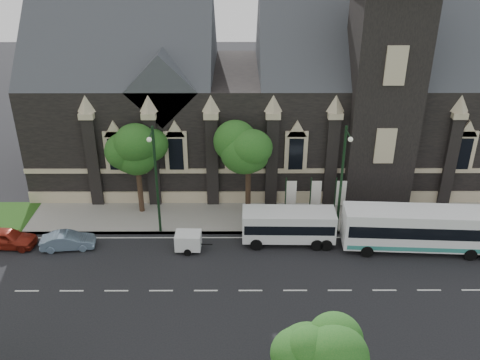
{
  "coord_description": "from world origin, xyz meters",
  "views": [
    {
      "loc": [
        2.21,
        -27.77,
        22.19
      ],
      "look_at": [
        2.31,
        6.0,
        5.3
      ],
      "focal_mm": 38.83,
      "sensor_mm": 36.0,
      "label": 1
    }
  ],
  "objects_px": {
    "street_lamp_mid": "(156,176)",
    "banner_flag_left": "(289,196)",
    "banner_flag_center": "(314,196)",
    "banner_flag_right": "(339,196)",
    "shuttle_bus": "(289,224)",
    "tree_walk_left": "(139,149)",
    "sedan": "(68,241)",
    "box_trailer": "(188,241)",
    "tour_coach": "(421,229)",
    "street_lamp_near": "(342,176)",
    "tree_park_east": "(323,338)",
    "tree_walk_right": "(251,148)",
    "car_far_red": "(7,238)"
  },
  "relations": [
    {
      "from": "tree_walk_left",
      "to": "street_lamp_near",
      "type": "height_order",
      "value": "street_lamp_near"
    },
    {
      "from": "tour_coach",
      "to": "shuttle_bus",
      "type": "xyz_separation_m",
      "value": [
        -9.73,
        1.03,
        -0.26
      ]
    },
    {
      "from": "tree_walk_right",
      "to": "street_lamp_mid",
      "type": "xyz_separation_m",
      "value": [
        -7.21,
        -3.62,
        -0.71
      ]
    },
    {
      "from": "tree_park_east",
      "to": "tree_walk_left",
      "type": "bearing_deg",
      "value": 120.87
    },
    {
      "from": "banner_flag_right",
      "to": "box_trailer",
      "type": "xyz_separation_m",
      "value": [
        -11.84,
        -4.19,
        -1.55
      ]
    },
    {
      "from": "tree_park_east",
      "to": "banner_flag_right",
      "type": "height_order",
      "value": "tree_park_east"
    },
    {
      "from": "banner_flag_left",
      "to": "shuttle_bus",
      "type": "relative_size",
      "value": 0.57
    },
    {
      "from": "tree_walk_left",
      "to": "car_far_red",
      "type": "distance_m",
      "value": 12.01
    },
    {
      "from": "tree_park_east",
      "to": "banner_flag_left",
      "type": "height_order",
      "value": "tree_park_east"
    },
    {
      "from": "banner_flag_center",
      "to": "banner_flag_right",
      "type": "xyz_separation_m",
      "value": [
        2.0,
        0.0,
        0.0
      ]
    },
    {
      "from": "banner_flag_center",
      "to": "banner_flag_right",
      "type": "bearing_deg",
      "value": 0.0
    },
    {
      "from": "street_lamp_near",
      "to": "banner_flag_right",
      "type": "distance_m",
      "value": 3.34
    },
    {
      "from": "tree_walk_left",
      "to": "banner_flag_left",
      "type": "distance_m",
      "value": 12.66
    },
    {
      "from": "street_lamp_mid",
      "to": "banner_flag_left",
      "type": "height_order",
      "value": "street_lamp_mid"
    },
    {
      "from": "tour_coach",
      "to": "street_lamp_near",
      "type": "bearing_deg",
      "value": 162.14
    },
    {
      "from": "tree_walk_right",
      "to": "shuttle_bus",
      "type": "distance_m",
      "value": 7.01
    },
    {
      "from": "tree_walk_left",
      "to": "banner_flag_center",
      "type": "xyz_separation_m",
      "value": [
        14.08,
        -1.7,
        -3.35
      ]
    },
    {
      "from": "banner_flag_left",
      "to": "tour_coach",
      "type": "xyz_separation_m",
      "value": [
        9.46,
        -4.13,
        -0.56
      ]
    },
    {
      "from": "tree_park_east",
      "to": "car_far_red",
      "type": "xyz_separation_m",
      "value": [
        -21.49,
        14.67,
        -3.88
      ]
    },
    {
      "from": "banner_flag_left",
      "to": "street_lamp_mid",
      "type": "bearing_deg",
      "value": -169.5
    },
    {
      "from": "street_lamp_mid",
      "to": "sedan",
      "type": "relative_size",
      "value": 2.27
    },
    {
      "from": "tree_park_east",
      "to": "banner_flag_left",
      "type": "distance_m",
      "value": 18.46
    },
    {
      "from": "street_lamp_mid",
      "to": "banner_flag_left",
      "type": "relative_size",
      "value": 2.25
    },
    {
      "from": "tree_park_east",
      "to": "tree_walk_left",
      "type": "distance_m",
      "value": 23.36
    },
    {
      "from": "tour_coach",
      "to": "box_trailer",
      "type": "distance_m",
      "value": 17.33
    },
    {
      "from": "tree_park_east",
      "to": "banner_flag_right",
      "type": "xyz_separation_m",
      "value": [
        4.11,
        18.32,
        -2.24
      ]
    },
    {
      "from": "street_lamp_near",
      "to": "banner_flag_center",
      "type": "relative_size",
      "value": 2.25
    },
    {
      "from": "banner_flag_right",
      "to": "box_trailer",
      "type": "height_order",
      "value": "banner_flag_right"
    },
    {
      "from": "street_lamp_near",
      "to": "box_trailer",
      "type": "height_order",
      "value": "street_lamp_near"
    },
    {
      "from": "tree_walk_right",
      "to": "tree_walk_left",
      "type": "xyz_separation_m",
      "value": [
        -9.01,
        -0.01,
        -0.08
      ]
    },
    {
      "from": "banner_flag_left",
      "to": "banner_flag_center",
      "type": "xyz_separation_m",
      "value": [
        2.0,
        0.0,
        0.0
      ]
    },
    {
      "from": "tree_walk_left",
      "to": "banner_flag_left",
      "type": "height_order",
      "value": "tree_walk_left"
    },
    {
      "from": "banner_flag_center",
      "to": "tree_park_east",
      "type": "bearing_deg",
      "value": -96.57
    },
    {
      "from": "banner_flag_right",
      "to": "tour_coach",
      "type": "relative_size",
      "value": 0.35
    },
    {
      "from": "street_lamp_mid",
      "to": "banner_flag_center",
      "type": "distance_m",
      "value": 12.73
    },
    {
      "from": "tree_walk_left",
      "to": "street_lamp_mid",
      "type": "distance_m",
      "value": 4.08
    },
    {
      "from": "street_lamp_near",
      "to": "tour_coach",
      "type": "height_order",
      "value": "street_lamp_near"
    },
    {
      "from": "banner_flag_center",
      "to": "sedan",
      "type": "distance_m",
      "value": 19.41
    },
    {
      "from": "street_lamp_near",
      "to": "banner_flag_center",
      "type": "bearing_deg",
      "value": 131.93
    },
    {
      "from": "tree_walk_left",
      "to": "box_trailer",
      "type": "xyz_separation_m",
      "value": [
        4.25,
        -5.89,
        -4.9
      ]
    },
    {
      "from": "tree_walk_right",
      "to": "tree_walk_left",
      "type": "distance_m",
      "value": 9.01
    },
    {
      "from": "banner_flag_right",
      "to": "tree_walk_left",
      "type": "bearing_deg",
      "value": 173.96
    },
    {
      "from": "tree_walk_left",
      "to": "banner_flag_left",
      "type": "bearing_deg",
      "value": -8.02
    },
    {
      "from": "street_lamp_near",
      "to": "banner_flag_left",
      "type": "height_order",
      "value": "street_lamp_near"
    },
    {
      "from": "banner_flag_right",
      "to": "shuttle_bus",
      "type": "relative_size",
      "value": 0.57
    },
    {
      "from": "tree_walk_right",
      "to": "street_lamp_near",
      "type": "xyz_separation_m",
      "value": [
        6.79,
        -3.62,
        -0.71
      ]
    },
    {
      "from": "banner_flag_right",
      "to": "shuttle_bus",
      "type": "bearing_deg",
      "value": -143.96
    },
    {
      "from": "street_lamp_near",
      "to": "sedan",
      "type": "height_order",
      "value": "street_lamp_near"
    },
    {
      "from": "tree_park_east",
      "to": "sedan",
      "type": "height_order",
      "value": "tree_park_east"
    },
    {
      "from": "sedan",
      "to": "car_far_red",
      "type": "distance_m",
      "value": 4.67
    }
  ]
}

